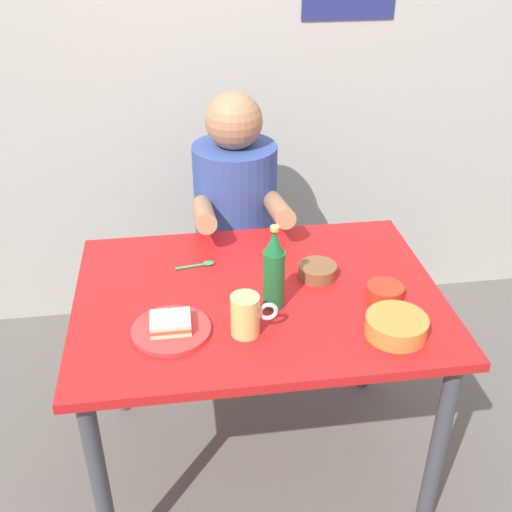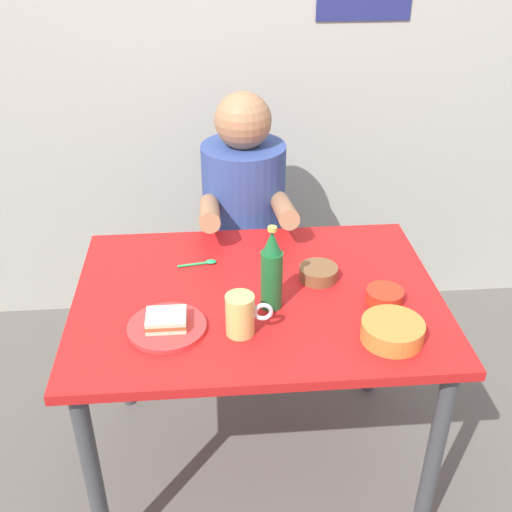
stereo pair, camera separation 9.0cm
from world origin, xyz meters
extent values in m
plane|color=#59544F|center=(0.00, 0.00, 0.00)|extent=(6.00, 6.00, 0.00)
cube|color=#ADA89E|center=(0.00, 1.05, 1.30)|extent=(4.40, 0.08, 2.60)
cube|color=red|center=(0.00, 0.00, 0.72)|extent=(1.10, 0.80, 0.03)
cylinder|color=#3F3F44|center=(-0.49, -0.34, 0.35)|extent=(0.05, 0.05, 0.71)
cylinder|color=#3F3F44|center=(0.49, -0.34, 0.35)|extent=(0.05, 0.05, 0.71)
cylinder|color=#3F3F44|center=(-0.49, 0.34, 0.35)|extent=(0.05, 0.05, 0.71)
cylinder|color=#3F3F44|center=(0.49, 0.34, 0.35)|extent=(0.05, 0.05, 0.71)
cylinder|color=#4C4C51|center=(0.00, 0.63, 0.21)|extent=(0.08, 0.08, 0.41)
cylinder|color=#2D2D33|center=(0.00, 0.63, 0.43)|extent=(0.34, 0.34, 0.04)
cylinder|color=#33478C|center=(0.00, 0.63, 0.71)|extent=(0.32, 0.32, 0.52)
sphere|color=#A0704C|center=(0.00, 0.63, 1.06)|extent=(0.21, 0.21, 0.21)
cylinder|color=#A0704C|center=(-0.13, 0.38, 0.82)|extent=(0.07, 0.31, 0.14)
cylinder|color=#A0704C|center=(0.13, 0.38, 0.82)|extent=(0.07, 0.31, 0.14)
cylinder|color=red|center=(-0.26, -0.16, 0.75)|extent=(0.22, 0.22, 0.01)
cube|color=beige|center=(-0.26, -0.16, 0.76)|extent=(0.11, 0.09, 0.01)
cube|color=#9E592D|center=(-0.26, -0.16, 0.77)|extent=(0.11, 0.09, 0.01)
cube|color=beige|center=(-0.26, -0.16, 0.78)|extent=(0.11, 0.09, 0.01)
cylinder|color=#D1BC66|center=(-0.06, -0.19, 0.80)|extent=(0.08, 0.08, 0.12)
torus|color=silver|center=(0.00, -0.19, 0.81)|extent=(0.06, 0.01, 0.06)
cylinder|color=#19602D|center=(0.03, -0.07, 0.83)|extent=(0.06, 0.06, 0.18)
cone|color=#19602D|center=(0.03, -0.07, 0.95)|extent=(0.05, 0.05, 0.07)
cylinder|color=#BFB74C|center=(0.03, -0.07, 1.00)|extent=(0.03, 0.03, 0.01)
cylinder|color=orange|center=(0.34, -0.25, 0.77)|extent=(0.17, 0.17, 0.05)
cylinder|color=#B25B2D|center=(0.34, -0.25, 0.78)|extent=(0.14, 0.14, 0.02)
cylinder|color=brown|center=(0.20, 0.06, 0.76)|extent=(0.12, 0.12, 0.04)
cylinder|color=brown|center=(0.20, 0.06, 0.77)|extent=(0.10, 0.10, 0.02)
cylinder|color=red|center=(0.37, -0.08, 0.76)|extent=(0.11, 0.11, 0.04)
cylinder|color=#A33521|center=(0.37, -0.08, 0.77)|extent=(0.09, 0.09, 0.02)
cylinder|color=#26A559|center=(-0.19, 0.17, 0.74)|extent=(0.11, 0.03, 0.01)
ellipsoid|color=#26A559|center=(-0.14, 0.18, 0.75)|extent=(0.04, 0.02, 0.01)
camera|label=1|loc=(-0.22, -1.52, 1.79)|focal=43.13mm
camera|label=2|loc=(-0.13, -1.53, 1.79)|focal=43.13mm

